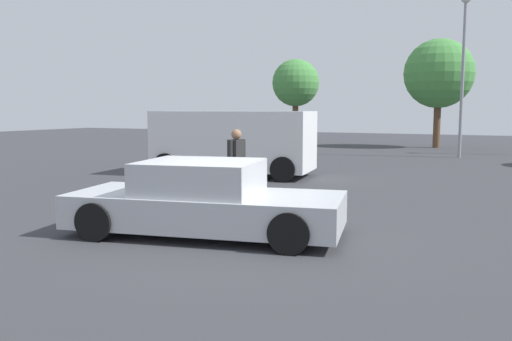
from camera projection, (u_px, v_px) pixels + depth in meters
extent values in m
plane|color=#38383D|center=(222.00, 237.00, 8.91)|extent=(80.00, 80.00, 0.00)
cube|color=#B7BABF|center=(206.00, 209.00, 9.02)|extent=(4.89, 2.67, 0.56)
cube|color=#B7BABF|center=(200.00, 177.00, 8.98)|extent=(2.22, 2.02, 0.55)
cube|color=slate|center=(253.00, 179.00, 8.76)|extent=(0.35, 1.54, 0.46)
cube|color=slate|center=(151.00, 175.00, 9.21)|extent=(0.35, 1.54, 0.46)
cylinder|color=black|center=(307.00, 211.00, 9.47)|extent=(0.67, 0.34, 0.64)
cylinder|color=black|center=(289.00, 233.00, 7.81)|extent=(0.67, 0.34, 0.64)
cylinder|color=black|center=(143.00, 203.00, 10.27)|extent=(0.67, 0.34, 0.64)
cylinder|color=black|center=(95.00, 222.00, 8.61)|extent=(0.67, 0.34, 0.64)
ellipsoid|color=olive|center=(143.00, 197.00, 11.53)|extent=(0.37, 0.44, 0.25)
sphere|color=olive|center=(146.00, 192.00, 11.76)|extent=(0.20, 0.20, 0.20)
sphere|color=olive|center=(147.00, 192.00, 11.83)|extent=(0.09, 0.09, 0.09)
cylinder|color=olive|center=(141.00, 204.00, 11.67)|extent=(0.06, 0.06, 0.13)
cylinder|color=olive|center=(147.00, 204.00, 11.66)|extent=(0.06, 0.06, 0.13)
cylinder|color=olive|center=(138.00, 206.00, 11.43)|extent=(0.06, 0.06, 0.13)
cylinder|color=olive|center=(144.00, 206.00, 11.42)|extent=(0.06, 0.06, 0.13)
sphere|color=olive|center=(140.00, 197.00, 11.29)|extent=(0.11, 0.11, 0.11)
cube|color=white|center=(233.00, 140.00, 17.01)|extent=(5.28, 2.68, 1.86)
cube|color=slate|center=(164.00, 127.00, 17.73)|extent=(0.27, 1.75, 0.75)
cylinder|color=black|center=(166.00, 165.00, 16.76)|extent=(0.79, 0.34, 0.76)
cylinder|color=black|center=(192.00, 160.00, 18.62)|extent=(0.79, 0.34, 0.76)
cylinder|color=black|center=(283.00, 169.00, 15.57)|extent=(0.79, 0.34, 0.76)
cylinder|color=black|center=(299.00, 163.00, 17.43)|extent=(0.79, 0.34, 0.76)
cylinder|color=navy|center=(239.00, 184.00, 12.10)|extent=(0.13, 0.13, 0.86)
cylinder|color=navy|center=(235.00, 185.00, 11.95)|extent=(0.13, 0.13, 0.86)
cube|color=#262626|center=(236.00, 153.00, 11.94)|extent=(0.27, 0.42, 0.61)
cylinder|color=#262626|center=(242.00, 154.00, 12.15)|extent=(0.09, 0.09, 0.72)
cylinder|color=#262626|center=(231.00, 156.00, 11.74)|extent=(0.09, 0.09, 0.72)
sphere|color=#936B4C|center=(236.00, 134.00, 11.89)|extent=(0.23, 0.23, 0.23)
cylinder|color=gray|center=(462.00, 81.00, 23.19)|extent=(0.14, 0.14, 6.80)
cylinder|color=brown|center=(295.00, 122.00, 33.86)|extent=(0.38, 0.38, 2.70)
sphere|color=#478C42|center=(296.00, 83.00, 33.58)|extent=(3.00, 3.00, 3.00)
cylinder|color=brown|center=(437.00, 124.00, 29.48)|extent=(0.39, 0.39, 2.69)
sphere|color=#478C42|center=(439.00, 73.00, 29.16)|extent=(3.81, 3.81, 3.81)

